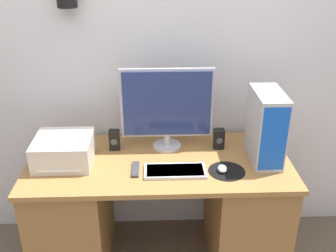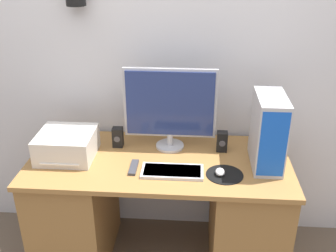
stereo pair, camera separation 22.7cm
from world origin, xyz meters
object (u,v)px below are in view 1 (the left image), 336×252
object	(u,v)px
computer_tower	(266,127)
speaker_right	(219,139)
printer	(64,150)
remote_control	(135,169)
speaker_left	(114,140)
keyboard	(175,171)
mouse	(222,169)
monitor	(167,106)

from	to	relation	value
computer_tower	speaker_right	world-z (taller)	computer_tower
printer	remote_control	xyz separation A→B (m)	(0.42, -0.11, -0.07)
speaker_left	keyboard	bearing A→B (deg)	-38.66
remote_control	printer	bearing A→B (deg)	164.94
mouse	computer_tower	size ratio (longest dim) A/B	0.17
monitor	keyboard	world-z (taller)	monitor
keyboard	monitor	bearing A→B (deg)	96.37
mouse	printer	distance (m)	0.94
speaker_left	remote_control	distance (m)	0.30
speaker_left	speaker_right	distance (m)	0.66
speaker_left	monitor	bearing A→B (deg)	3.14
mouse	speaker_right	distance (m)	0.29
keyboard	printer	distance (m)	0.67
computer_tower	printer	world-z (taller)	computer_tower
monitor	keyboard	bearing A→B (deg)	-83.63
keyboard	speaker_left	bearing A→B (deg)	141.34
computer_tower	keyboard	bearing A→B (deg)	-165.46
mouse	speaker_right	bearing A→B (deg)	85.56
mouse	printer	bearing A→B (deg)	170.85
printer	remote_control	size ratio (longest dim) A/B	2.10
mouse	remote_control	world-z (taller)	mouse
monitor	speaker_right	xyz separation A→B (m)	(0.33, -0.03, -0.22)
monitor	speaker_left	distance (m)	0.40
computer_tower	speaker_left	distance (m)	0.93
keyboard	speaker_right	bearing A→B (deg)	44.08
monitor	keyboard	size ratio (longest dim) A/B	1.61
computer_tower	printer	xyz separation A→B (m)	(-1.19, 0.00, -0.14)
printer	speaker_right	xyz separation A→B (m)	(0.94, 0.14, -0.01)
computer_tower	printer	bearing A→B (deg)	179.82
monitor	keyboard	distance (m)	0.42
monitor	remote_control	size ratio (longest dim) A/B	3.60
printer	speaker_right	distance (m)	0.96
speaker_right	remote_control	xyz separation A→B (m)	(-0.52, -0.25, -0.06)
monitor	printer	distance (m)	0.67
mouse	remote_control	size ratio (longest dim) A/B	0.45
keyboard	remote_control	bearing A→B (deg)	172.57
printer	speaker_left	distance (m)	0.32
computer_tower	speaker_left	xyz separation A→B (m)	(-0.91, 0.15, -0.15)
keyboard	speaker_left	size ratio (longest dim) A/B	2.73
keyboard	computer_tower	distance (m)	0.59
monitor	remote_control	world-z (taller)	monitor
remote_control	monitor	bearing A→B (deg)	55.73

